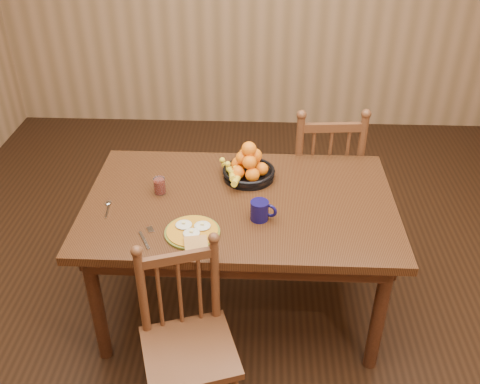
{
  "coord_description": "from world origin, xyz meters",
  "views": [
    {
      "loc": [
        0.1,
        -2.29,
        2.3
      ],
      "look_at": [
        0.0,
        0.0,
        0.8
      ],
      "focal_mm": 40.0,
      "sensor_mm": 36.0,
      "label": 1
    }
  ],
  "objects_px": {
    "dining_table": "(240,213)",
    "chair_far": "(322,177)",
    "chair_near": "(188,343)",
    "fruit_bowl": "(247,167)",
    "coffee_mug": "(260,210)",
    "breakfast_plate": "(193,232)"
  },
  "relations": [
    {
      "from": "breakfast_plate",
      "to": "fruit_bowl",
      "type": "relative_size",
      "value": 0.91
    },
    {
      "from": "breakfast_plate",
      "to": "coffee_mug",
      "type": "distance_m",
      "value": 0.35
    },
    {
      "from": "dining_table",
      "to": "breakfast_plate",
      "type": "xyz_separation_m",
      "value": [
        -0.21,
        -0.3,
        0.1
      ]
    },
    {
      "from": "dining_table",
      "to": "coffee_mug",
      "type": "bearing_deg",
      "value": -56.34
    },
    {
      "from": "dining_table",
      "to": "chair_near",
      "type": "xyz_separation_m",
      "value": [
        -0.2,
        -0.67,
        -0.23
      ]
    },
    {
      "from": "dining_table",
      "to": "chair_far",
      "type": "bearing_deg",
      "value": 53.45
    },
    {
      "from": "chair_far",
      "to": "breakfast_plate",
      "type": "xyz_separation_m",
      "value": [
        -0.71,
        -0.97,
        0.27
      ]
    },
    {
      "from": "chair_near",
      "to": "breakfast_plate",
      "type": "xyz_separation_m",
      "value": [
        -0.01,
        0.38,
        0.33
      ]
    },
    {
      "from": "dining_table",
      "to": "coffee_mug",
      "type": "xyz_separation_m",
      "value": [
        0.11,
        -0.16,
        0.14
      ]
    },
    {
      "from": "chair_far",
      "to": "breakfast_plate",
      "type": "distance_m",
      "value": 1.24
    },
    {
      "from": "breakfast_plate",
      "to": "fruit_bowl",
      "type": "xyz_separation_m",
      "value": [
        0.24,
        0.52,
        0.05
      ]
    },
    {
      "from": "dining_table",
      "to": "coffee_mug",
      "type": "distance_m",
      "value": 0.24
    },
    {
      "from": "dining_table",
      "to": "chair_near",
      "type": "relative_size",
      "value": 1.81
    },
    {
      "from": "breakfast_plate",
      "to": "coffee_mug",
      "type": "height_order",
      "value": "coffee_mug"
    },
    {
      "from": "dining_table",
      "to": "coffee_mug",
      "type": "relative_size",
      "value": 12.02
    },
    {
      "from": "chair_far",
      "to": "fruit_bowl",
      "type": "relative_size",
      "value": 3.1
    },
    {
      "from": "fruit_bowl",
      "to": "coffee_mug",
      "type": "bearing_deg",
      "value": -78.89
    },
    {
      "from": "dining_table",
      "to": "breakfast_plate",
      "type": "distance_m",
      "value": 0.38
    },
    {
      "from": "chair_far",
      "to": "dining_table",
      "type": "bearing_deg",
      "value": 48.77
    },
    {
      "from": "dining_table",
      "to": "fruit_bowl",
      "type": "bearing_deg",
      "value": 82.17
    },
    {
      "from": "chair_near",
      "to": "chair_far",
      "type": "bearing_deg",
      "value": 44.3
    },
    {
      "from": "dining_table",
      "to": "breakfast_plate",
      "type": "relative_size",
      "value": 5.4
    }
  ]
}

